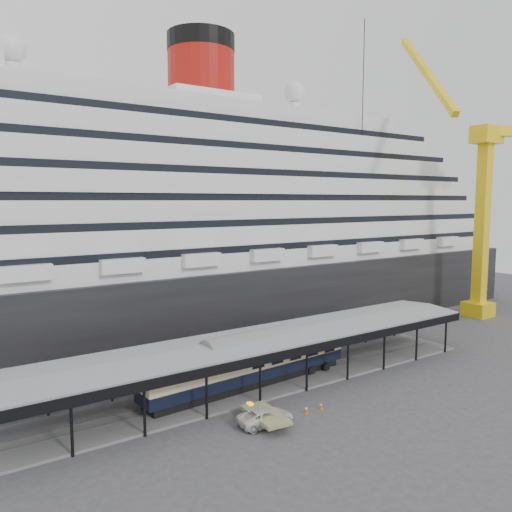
% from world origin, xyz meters
% --- Properties ---
extents(ground, '(200.00, 200.00, 0.00)m').
position_xyz_m(ground, '(0.00, 0.00, 0.00)').
color(ground, '#38383B').
rests_on(ground, ground).
extents(cruise_ship, '(130.00, 30.00, 43.90)m').
position_xyz_m(cruise_ship, '(0.05, 32.00, 18.35)').
color(cruise_ship, black).
rests_on(cruise_ship, ground).
extents(platform_canopy, '(56.00, 9.18, 5.30)m').
position_xyz_m(platform_canopy, '(0.00, 5.00, 2.36)').
color(platform_canopy, slate).
rests_on(platform_canopy, ground).
extents(crane_yellow, '(23.83, 18.78, 47.60)m').
position_xyz_m(crane_yellow, '(47.06, 10.54, 19.96)').
color(crane_yellow, yellow).
rests_on(crane_yellow, ground).
extents(port_truck, '(5.20, 2.78, 1.39)m').
position_xyz_m(port_truck, '(-5.01, -2.96, 0.69)').
color(port_truck, silver).
rests_on(port_truck, ground).
extents(pullman_carriage, '(24.33, 4.57, 23.74)m').
position_xyz_m(pullman_carriage, '(-1.32, 5.00, 2.86)').
color(pullman_carriage, black).
rests_on(pullman_carriage, ground).
extents(traffic_cone_left, '(0.47, 0.47, 0.80)m').
position_xyz_m(traffic_cone_left, '(-4.04, -2.47, 0.39)').
color(traffic_cone_left, '#EA3F0D').
rests_on(traffic_cone_left, ground).
extents(traffic_cone_mid, '(0.48, 0.48, 0.72)m').
position_xyz_m(traffic_cone_mid, '(-0.61, -3.16, 0.36)').
color(traffic_cone_mid, '#D8450C').
rests_on(traffic_cone_mid, ground).
extents(traffic_cone_right, '(0.34, 0.34, 0.66)m').
position_xyz_m(traffic_cone_right, '(1.12, -3.24, 0.33)').
color(traffic_cone_right, '#D64D0B').
rests_on(traffic_cone_right, ground).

